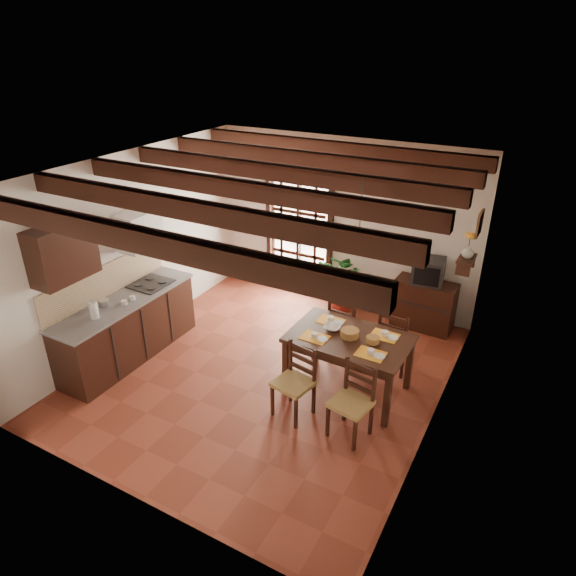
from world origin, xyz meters
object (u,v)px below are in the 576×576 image
Objects in this scene: chair_near_left at (294,394)px; chair_near_right at (350,414)px; chair_far_left at (345,336)px; chair_far_right at (395,350)px; crt_tv at (428,271)px; kitchen_counter at (128,327)px; sideboard at (424,305)px; potted_plant at (342,278)px; dining_table at (349,344)px; pendant_lamp at (359,240)px.

chair_near_left and chair_near_right have the same top height.
chair_near_left is at bearing 93.26° from chair_far_left.
chair_far_left reaches higher than chair_far_right.
chair_near_right is 2.91m from crt_tv.
kitchen_counter is at bearing -168.84° from chair_near_left.
chair_far_left is (-0.72, 1.54, 0.01)m from chair_near_right.
chair_far_right is at bearing -89.90° from sideboard.
sideboard is at bearing 82.53° from crt_tv.
potted_plant reaches higher than chair_far_left.
kitchen_counter is at bearing -127.47° from potted_plant.
kitchen_counter is 4.49m from sideboard.
chair_near_right is at bearing -63.83° from dining_table.
crt_tv reaches higher than dining_table.
chair_near_right is at bearing -0.09° from kitchen_counter.
chair_far_left is 1.65m from crt_tv.
chair_near_left is at bearing 0.21° from kitchen_counter.
pendant_lamp is (-0.43, -1.96, 1.68)m from sideboard.
chair_far_left reaches higher than dining_table.
chair_near_left reaches higher than sideboard.
chair_near_left is 1.10× the size of pendant_lamp.
chair_near_right is 0.98× the size of chair_far_left.
pendant_lamp is (-0.43, -1.95, 1.10)m from crt_tv.
chair_far_right is at bearing -99.21° from crt_tv.
chair_far_right is at bearing 99.77° from chair_near_right.
chair_near_right is 1.70m from chair_far_left.
chair_far_left is (-0.36, 0.77, -0.41)m from dining_table.
chair_far_left is 1.01× the size of chair_far_right.
chair_far_right reaches higher than dining_table.
pendant_lamp is at bearing 15.80° from kitchen_counter.
chair_near_right is 2.83m from sideboard.
potted_plant is at bearing 175.00° from crt_tv.
sideboard is 1.39m from potted_plant.
sideboard is 1.82× the size of crt_tv.
dining_table reaches higher than sideboard.
pendant_lamp reaches higher than crt_tv.
chair_near_left is 1.82× the size of crt_tv.
dining_table is 1.37m from pendant_lamp.
crt_tv is at bearing -88.17° from sideboard.
chair_far_right reaches higher than chair_near_right.
kitchen_counter is 2.39× the size of chair_far_right.
kitchen_counter is 2.68m from chair_near_left.
potted_plant reaches higher than crt_tv.
chair_far_right is (0.77, 1.51, 0.00)m from chair_near_left.
crt_tv is at bearing 77.66° from pendant_lamp.
chair_near_left is 2.93m from sideboard.
dining_table is 1.63× the size of chair_near_right.
pendant_lamp reaches higher than chair_near_left.
chair_far_left reaches higher than chair_near_right.
chair_near_left is (2.68, 0.01, -0.18)m from kitchen_counter.
pendant_lamp reaches higher than sideboard.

